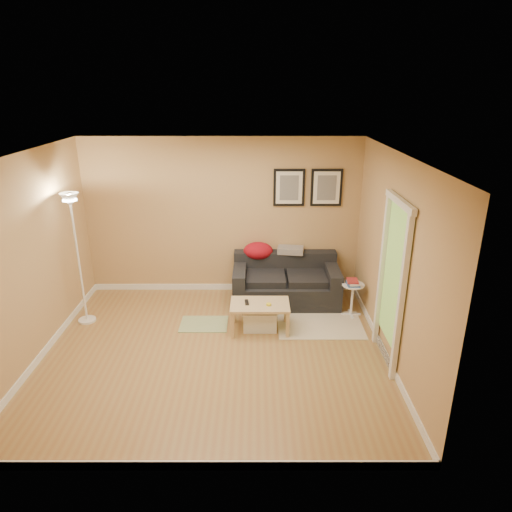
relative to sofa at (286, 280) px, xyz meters
name	(u,v)px	position (x,y,z in m)	size (l,w,h in m)	color
floor	(215,352)	(-1.04, -1.53, -0.38)	(4.50, 4.50, 0.00)	olive
ceiling	(208,155)	(-1.04, -1.53, 2.23)	(4.50, 4.50, 0.00)	white
wall_back	(223,217)	(-1.04, 0.47, 0.92)	(4.50, 4.50, 0.00)	tan
wall_front	(189,349)	(-1.04, -3.53, 0.92)	(4.50, 4.50, 0.00)	tan
wall_left	(29,261)	(-3.29, -1.53, 0.92)	(4.00, 4.00, 0.00)	tan
wall_right	(394,261)	(1.21, -1.53, 0.92)	(4.00, 4.00, 0.00)	tan
baseboard_back	(224,287)	(-1.04, 0.46, -0.33)	(4.50, 0.02, 0.10)	white
baseboard_front	(197,465)	(-1.04, -3.52, -0.33)	(4.50, 0.02, 0.10)	white
baseboard_left	(47,349)	(-3.28, -1.53, -0.33)	(0.02, 4.00, 0.10)	white
baseboard_right	(383,349)	(1.20, -1.53, -0.33)	(0.02, 4.00, 0.10)	white
sofa	(286,280)	(0.00, 0.00, 0.00)	(1.70, 0.90, 0.75)	black
red_throw	(258,251)	(-0.45, 0.32, 0.40)	(0.48, 0.36, 0.28)	maroon
plaid_throw	(291,250)	(0.09, 0.33, 0.41)	(0.42, 0.26, 0.10)	tan
framed_print_left	(289,188)	(0.04, 0.45, 1.43)	(0.50, 0.04, 0.60)	black
framed_print_right	(326,188)	(0.64, 0.45, 1.43)	(0.50, 0.04, 0.60)	black
area_rug	(320,325)	(0.46, -0.81, -0.37)	(1.25, 0.85, 0.01)	beige
green_runner	(204,324)	(-1.26, -0.78, -0.37)	(0.70, 0.50, 0.01)	#668C4C
coffee_table	(260,317)	(-0.43, -0.93, -0.16)	(0.84, 0.51, 0.42)	tan
remote_control	(247,302)	(-0.62, -0.91, 0.06)	(0.05, 0.16, 0.02)	black
tape_roll	(269,304)	(-0.31, -0.99, 0.06)	(0.07, 0.07, 0.03)	yellow
storage_bin	(260,319)	(-0.43, -0.89, -0.22)	(0.49, 0.36, 0.30)	white
side_table	(352,300)	(0.98, -0.48, -0.12)	(0.34, 0.34, 0.52)	white
book_stack	(353,282)	(0.98, -0.49, 0.18)	(0.18, 0.24, 0.08)	#2E518C
floor_lamp	(79,263)	(-3.04, -0.67, 0.56)	(0.26, 0.26, 1.97)	white
doorway	(391,287)	(1.16, -1.68, 0.65)	(0.12, 1.01, 2.13)	white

